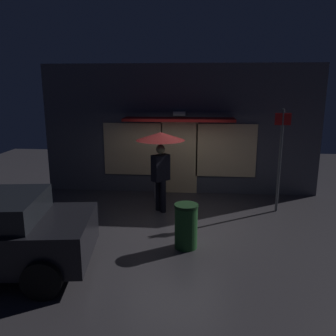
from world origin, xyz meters
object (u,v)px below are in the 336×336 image
object	(u,v)px
person_with_umbrella	(160,147)
trash_bin	(186,226)
street_sign_post	(280,155)
sidewalk_bollard	(159,189)

from	to	relation	value
person_with_umbrella	trash_bin	bearing A→B (deg)	-115.27
person_with_umbrella	street_sign_post	xyz separation A→B (m)	(3.06, 0.28, -0.21)
street_sign_post	trash_bin	size ratio (longest dim) A/B	2.88
trash_bin	person_with_umbrella	bearing A→B (deg)	109.89
trash_bin	sidewalk_bollard	bearing A→B (deg)	106.30
person_with_umbrella	sidewalk_bollard	distance (m)	1.86
sidewalk_bollard	trash_bin	world-z (taller)	trash_bin
sidewalk_bollard	person_with_umbrella	bearing A→B (deg)	-80.55
sidewalk_bollard	trash_bin	xyz separation A→B (m)	(0.94, -3.20, 0.22)
street_sign_post	sidewalk_bollard	xyz separation A→B (m)	(-3.25, 0.86, -1.26)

